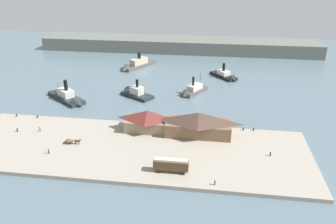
{
  "coord_description": "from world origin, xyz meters",
  "views": [
    {
      "loc": [
        24.47,
        -110.9,
        53.95
      ],
      "look_at": [
        7.9,
        4.69,
        2.0
      ],
      "focal_mm": 36.06,
      "sensor_mm": 36.0,
      "label": 1
    }
  ],
  "objects_px": {
    "ferry_departing_north": "(226,76)",
    "pedestrian_standing_center": "(17,130)",
    "street_tram": "(171,164)",
    "mooring_post_east": "(243,129)",
    "mooring_post_center_west": "(38,117)",
    "horse_cart": "(72,141)",
    "mooring_post_west": "(17,115)",
    "pedestrian_near_west_shed": "(49,151)",
    "ferry_moored_west": "(134,93)",
    "ferry_moored_east": "(192,91)",
    "ferry_shed_east_terminal": "(198,123)",
    "mooring_post_center_east": "(253,129)",
    "pedestrian_by_tram": "(40,129)",
    "ferry_shed_customs_shed": "(148,120)",
    "ferry_mid_harbor": "(136,65)",
    "ferry_outer_harbor": "(70,98)",
    "pedestrian_near_cart": "(270,154)",
    "pedestrian_walking_west": "(215,183)"
  },
  "relations": [
    {
      "from": "pedestrian_near_cart",
      "to": "mooring_post_center_east",
      "type": "height_order",
      "value": "pedestrian_near_cart"
    },
    {
      "from": "pedestrian_near_west_shed",
      "to": "pedestrian_near_cart",
      "type": "bearing_deg",
      "value": 6.97
    },
    {
      "from": "mooring_post_west",
      "to": "ferry_shed_east_terminal",
      "type": "bearing_deg",
      "value": -3.96
    },
    {
      "from": "street_tram",
      "to": "ferry_moored_west",
      "type": "distance_m",
      "value": 63.16
    },
    {
      "from": "ferry_moored_west",
      "to": "ferry_moored_east",
      "type": "height_order",
      "value": "ferry_moored_east"
    },
    {
      "from": "ferry_shed_customs_shed",
      "to": "horse_cart",
      "type": "relative_size",
      "value": 2.8
    },
    {
      "from": "mooring_post_center_east",
      "to": "ferry_departing_north",
      "type": "xyz_separation_m",
      "value": [
        -8.34,
        59.85,
        -0.48
      ]
    },
    {
      "from": "pedestrian_standing_center",
      "to": "ferry_mid_harbor",
      "type": "xyz_separation_m",
      "value": [
        21.56,
        83.56,
        -0.28
      ]
    },
    {
      "from": "pedestrian_walking_west",
      "to": "pedestrian_near_west_shed",
      "type": "height_order",
      "value": "pedestrian_near_west_shed"
    },
    {
      "from": "mooring_post_center_west",
      "to": "ferry_mid_harbor",
      "type": "height_order",
      "value": "ferry_mid_harbor"
    },
    {
      "from": "street_tram",
      "to": "pedestrian_standing_center",
      "type": "bearing_deg",
      "value": 163.43
    },
    {
      "from": "street_tram",
      "to": "pedestrian_near_west_shed",
      "type": "distance_m",
      "value": 38.02
    },
    {
      "from": "ferry_shed_east_terminal",
      "to": "street_tram",
      "type": "distance_m",
      "value": 24.05
    },
    {
      "from": "ferry_shed_customs_shed",
      "to": "pedestrian_by_tram",
      "type": "relative_size",
      "value": 8.8
    },
    {
      "from": "pedestrian_by_tram",
      "to": "ferry_moored_east",
      "type": "distance_m",
      "value": 66.91
    },
    {
      "from": "ferry_shed_east_terminal",
      "to": "ferry_moored_west",
      "type": "bearing_deg",
      "value": 130.98
    },
    {
      "from": "ferry_departing_north",
      "to": "ferry_moored_east",
      "type": "bearing_deg",
      "value": -122.01
    },
    {
      "from": "ferry_moored_west",
      "to": "horse_cart",
      "type": "bearing_deg",
      "value": -100.4
    },
    {
      "from": "street_tram",
      "to": "ferry_departing_north",
      "type": "height_order",
      "value": "ferry_departing_north"
    },
    {
      "from": "mooring_post_east",
      "to": "ferry_outer_harbor",
      "type": "distance_m",
      "value": 73.47
    },
    {
      "from": "pedestrian_by_tram",
      "to": "mooring_post_center_east",
      "type": "relative_size",
      "value": 1.93
    },
    {
      "from": "pedestrian_walking_west",
      "to": "pedestrian_near_west_shed",
      "type": "relative_size",
      "value": 0.98
    },
    {
      "from": "horse_cart",
      "to": "mooring_post_west",
      "type": "bearing_deg",
      "value": 149.75
    },
    {
      "from": "pedestrian_by_tram",
      "to": "mooring_post_east",
      "type": "distance_m",
      "value": 69.47
    },
    {
      "from": "ferry_departing_north",
      "to": "pedestrian_standing_center",
      "type": "bearing_deg",
      "value": -134.63
    },
    {
      "from": "pedestrian_standing_center",
      "to": "ferry_outer_harbor",
      "type": "distance_m",
      "value": 31.76
    },
    {
      "from": "horse_cart",
      "to": "mooring_post_east",
      "type": "xyz_separation_m",
      "value": [
        54.29,
        17.32,
        -0.48
      ]
    },
    {
      "from": "pedestrian_walking_west",
      "to": "ferry_moored_west",
      "type": "bearing_deg",
      "value": 120.25
    },
    {
      "from": "pedestrian_near_cart",
      "to": "mooring_post_center_east",
      "type": "xyz_separation_m",
      "value": [
        -3.51,
        16.24,
        -0.26
      ]
    },
    {
      "from": "pedestrian_standing_center",
      "to": "street_tram",
      "type": "bearing_deg",
      "value": -16.57
    },
    {
      "from": "pedestrian_near_west_shed",
      "to": "ferry_outer_harbor",
      "type": "xyz_separation_m",
      "value": [
        -11.93,
        43.31,
        -0.55
      ]
    },
    {
      "from": "mooring_post_center_west",
      "to": "street_tram",
      "type": "bearing_deg",
      "value": -27.52
    },
    {
      "from": "ferry_shed_customs_shed",
      "to": "horse_cart",
      "type": "distance_m",
      "value": 25.6
    },
    {
      "from": "ferry_moored_west",
      "to": "ferry_mid_harbor",
      "type": "bearing_deg",
      "value": 102.1
    },
    {
      "from": "pedestrian_near_west_shed",
      "to": "ferry_moored_west",
      "type": "bearing_deg",
      "value": 76.1
    },
    {
      "from": "ferry_moored_east",
      "to": "ferry_shed_east_terminal",
      "type": "bearing_deg",
      "value": -83.05
    },
    {
      "from": "street_tram",
      "to": "pedestrian_near_cart",
      "type": "xyz_separation_m",
      "value": [
        28.18,
        12.41,
        -1.65
      ]
    },
    {
      "from": "street_tram",
      "to": "mooring_post_center_west",
      "type": "height_order",
      "value": "street_tram"
    },
    {
      "from": "mooring_post_west",
      "to": "ferry_outer_harbor",
      "type": "xyz_separation_m",
      "value": [
        12.36,
        19.71,
        -0.24
      ]
    },
    {
      "from": "ferry_shed_east_terminal",
      "to": "ferry_moored_east",
      "type": "distance_m",
      "value": 41.23
    },
    {
      "from": "ferry_outer_harbor",
      "to": "ferry_shed_east_terminal",
      "type": "bearing_deg",
      "value": -23.7
    },
    {
      "from": "mooring_post_center_east",
      "to": "pedestrian_walking_west",
      "type": "bearing_deg",
      "value": -110.89
    },
    {
      "from": "horse_cart",
      "to": "pedestrian_standing_center",
      "type": "bearing_deg",
      "value": 166.4
    },
    {
      "from": "pedestrian_near_west_shed",
      "to": "mooring_post_west",
      "type": "relative_size",
      "value": 1.84
    },
    {
      "from": "ferry_shed_east_terminal",
      "to": "pedestrian_walking_west",
      "type": "bearing_deg",
      "value": -77.53
    },
    {
      "from": "street_tram",
      "to": "ferry_moored_west",
      "type": "relative_size",
      "value": 0.57
    },
    {
      "from": "horse_cart",
      "to": "pedestrian_by_tram",
      "type": "relative_size",
      "value": 3.14
    },
    {
      "from": "street_tram",
      "to": "ferry_departing_north",
      "type": "relative_size",
      "value": 0.57
    },
    {
      "from": "street_tram",
      "to": "pedestrian_by_tram",
      "type": "xyz_separation_m",
      "value": [
        -47.44,
        17.84,
        -1.57
      ]
    },
    {
      "from": "mooring_post_east",
      "to": "mooring_post_center_west",
      "type": "xyz_separation_m",
      "value": [
        -74.97,
        -0.38,
        0.0
      ]
    }
  ]
}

